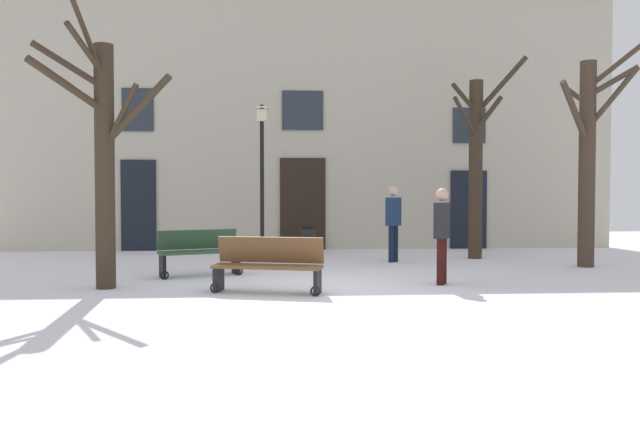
# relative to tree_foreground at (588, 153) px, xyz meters

# --- Properties ---
(ground_plane) EXTENTS (29.17, 29.17, 0.00)m
(ground_plane) POSITION_rel_tree_foreground_xyz_m (-6.01, -2.60, -2.51)
(ground_plane) COLOR white
(building_facade) EXTENTS (18.23, 0.60, 7.91)m
(building_facade) POSITION_rel_tree_foreground_xyz_m (-6.01, 4.84, 1.50)
(building_facade) COLOR #BCB29E
(building_facade) RESTS_ON ground
(tree_foreground) EXTENTS (2.05, 2.18, 4.97)m
(tree_foreground) POSITION_rel_tree_foreground_xyz_m (0.00, 0.00, 0.00)
(tree_foreground) COLOR #423326
(tree_foreground) RESTS_ON ground
(tree_left_of_center) EXTENTS (2.11, 1.48, 4.97)m
(tree_left_of_center) POSITION_rel_tree_foreground_xyz_m (-1.88, 1.91, -0.09)
(tree_left_of_center) COLOR #382B1E
(tree_left_of_center) RESTS_ON ground
(tree_right_of_center) EXTENTS (2.23, 1.24, 4.70)m
(tree_right_of_center) POSITION_rel_tree_foreground_xyz_m (-9.79, -2.43, -0.19)
(tree_right_of_center) COLOR #382B1E
(tree_right_of_center) RESTS_ON ground
(streetlamp) EXTENTS (0.30, 0.30, 3.82)m
(streetlamp) POSITION_rel_tree_foreground_xyz_m (-7.20, 2.11, -0.17)
(streetlamp) COLOR black
(streetlamp) RESTS_ON ground
(litter_bin) EXTENTS (0.40, 0.40, 0.73)m
(litter_bin) POSITION_rel_tree_foreground_xyz_m (-6.02, 3.11, -2.13)
(litter_bin) COLOR black
(litter_bin) RESTS_ON ground
(bench_near_center_tree) EXTENTS (1.67, 1.05, 0.91)m
(bench_near_center_tree) POSITION_rel_tree_foreground_xyz_m (-8.38, -0.84, -2.04)
(bench_near_center_tree) COLOR #2D4C33
(bench_near_center_tree) RESTS_ON ground
(bench_back_to_back_right) EXTENTS (1.88, 0.95, 0.92)m
(bench_back_to_back_right) POSITION_rel_tree_foreground_xyz_m (-7.00, -2.99, -2.04)
(bench_back_to_back_right) COLOR brown
(bench_back_to_back_right) RESTS_ON ground
(person_crossing_plaza) EXTENTS (0.42, 0.43, 1.80)m
(person_crossing_plaza) POSITION_rel_tree_foreground_xyz_m (-4.09, 1.30, -1.50)
(person_crossing_plaza) COLOR black
(person_crossing_plaza) RESTS_ON ground
(person_near_bench) EXTENTS (0.37, 0.44, 1.72)m
(person_near_bench) POSITION_rel_tree_foreground_xyz_m (-3.91, -2.34, -1.55)
(person_near_bench) COLOR #350F0F
(person_near_bench) RESTS_ON ground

